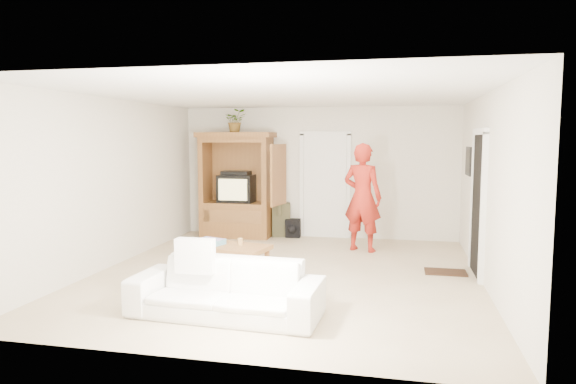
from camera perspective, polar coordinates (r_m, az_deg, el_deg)
name	(u,v)px	position (r m, az deg, el deg)	size (l,w,h in m)	color
floor	(285,274)	(7.60, -0.30, -9.14)	(6.00, 6.00, 0.00)	tan
ceiling	(285,94)	(7.36, -0.31, 10.80)	(6.00, 6.00, 0.00)	white
wall_back	(318,172)	(10.30, 3.34, 2.18)	(5.50, 5.50, 0.00)	silver
wall_front	(210,217)	(4.50, -8.68, -2.81)	(5.50, 5.50, 0.00)	silver
wall_left	(112,183)	(8.40, -18.94, 1.00)	(6.00, 6.00, 0.00)	silver
wall_right	(488,190)	(7.28, 21.33, 0.19)	(6.00, 6.00, 0.00)	silver
armoire	(238,192)	(10.37, -5.60, 0.02)	(1.82, 1.14, 2.10)	brown
door_back	(325,187)	(10.27, 4.13, 0.60)	(0.85, 0.05, 2.04)	white
doorway_right	(478,205)	(7.89, 20.40, -1.39)	(0.05, 0.90, 2.04)	black
framed_picture	(469,161)	(9.13, 19.43, 3.25)	(0.03, 0.60, 0.48)	black
doormat	(445,272)	(8.03, 17.10, -8.50)	(0.60, 0.40, 0.02)	#382316
plant	(235,121)	(10.30, -5.86, 7.87)	(0.41, 0.35, 0.45)	#4C7238
man	(362,197)	(9.08, 8.27, -0.59)	(0.69, 0.46, 1.90)	#A52116
sofa	(226,289)	(5.87, -6.93, -10.62)	(2.13, 0.83, 0.62)	white
coffee_table	(229,249)	(7.59, -6.56, -6.31)	(1.25, 0.85, 0.43)	#9F7037
towel	(210,242)	(7.67, -8.64, -5.48)	(0.38, 0.28, 0.08)	#FF54BA
candle	(240,242)	(7.57, -5.32, -5.51)	(0.08, 0.08, 0.10)	tan
backpack_black	(293,229)	(10.28, 0.56, -4.09)	(0.30, 0.17, 0.36)	black
backpack_olive	(281,220)	(10.40, -0.77, -3.08)	(0.36, 0.27, 0.69)	#47442B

